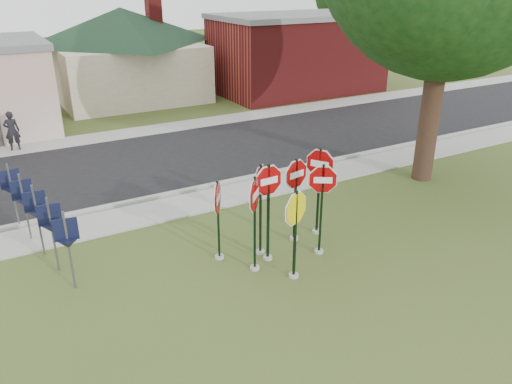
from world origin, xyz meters
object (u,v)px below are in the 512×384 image
stop_sign_left (255,210)px  pedestrian (12,131)px  stop_sign_yellow (295,223)px  stop_sign_center (268,199)px

stop_sign_left → pedestrian: stop_sign_left is taller
stop_sign_yellow → stop_sign_center: bearing=96.6°
stop_sign_center → stop_sign_left: bearing=-153.5°
stop_sign_center → stop_sign_left: 0.61m
stop_sign_center → pedestrian: 13.76m
stop_sign_center → stop_sign_yellow: stop_sign_center is taller
stop_sign_yellow → pedestrian: size_ratio=1.46×
stop_sign_center → stop_sign_yellow: 1.08m
stop_sign_center → stop_sign_left: size_ratio=1.04×
stop_sign_center → stop_sign_yellow: (0.12, -1.05, -0.24)m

